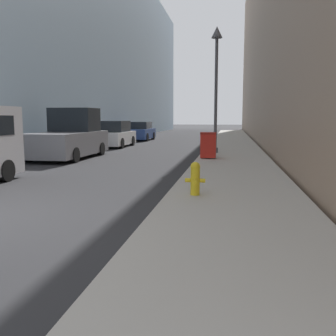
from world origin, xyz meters
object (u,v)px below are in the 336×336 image
fire_hydrant (195,178)px  parked_sedan_near (114,135)px  trash_bin (208,145)px  pickup_truck (69,138)px  parked_sedan_far (140,132)px  lamppost (216,68)px

fire_hydrant → parked_sedan_near: (-6.58, 14.93, 0.22)m
trash_bin → pickup_truck: (-6.42, 0.41, 0.22)m
fire_hydrant → trash_bin: trash_bin is taller
parked_sedan_far → trash_bin: bearing=-65.7°
fire_hydrant → pickup_truck: bearing=129.0°
trash_bin → parked_sedan_far: parked_sedan_far is taller
lamppost → parked_sedan_near: bearing=145.1°
trash_bin → pickup_truck: size_ratio=0.21×
lamppost → pickup_truck: size_ratio=1.16×
fire_hydrant → trash_bin: size_ratio=0.67×
trash_bin → parked_sedan_far: (-6.43, 14.25, 0.00)m
trash_bin → pickup_truck: pickup_truck is taller
pickup_truck → parked_sedan_far: size_ratio=1.22×
fire_hydrant → parked_sedan_near: 16.31m
fire_hydrant → pickup_truck: size_ratio=0.14×
parked_sedan_near → parked_sedan_far: (-0.02, 7.05, -0.05)m
fire_hydrant → trash_bin: 7.73m
fire_hydrant → parked_sedan_far: 22.95m
fire_hydrant → lamppost: size_ratio=0.12×
pickup_truck → parked_sedan_far: (-0.01, 13.84, -0.22)m
lamppost → parked_sedan_near: 8.75m
parked_sedan_near → parked_sedan_far: parked_sedan_near is taller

